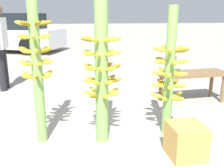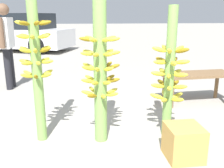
{
  "view_description": "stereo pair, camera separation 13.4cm",
  "coord_description": "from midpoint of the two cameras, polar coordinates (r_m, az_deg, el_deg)",
  "views": [
    {
      "loc": [
        -0.35,
        -2.2,
        1.36
      ],
      "look_at": [
        0.15,
        0.6,
        0.57
      ],
      "focal_mm": 40.0,
      "sensor_mm": 36.0,
      "label": 1
    },
    {
      "loc": [
        -0.21,
        -2.22,
        1.36
      ],
      "look_at": [
        0.15,
        0.6,
        0.57
      ],
      "focal_mm": 40.0,
      "sensor_mm": 36.0,
      "label": 2
    }
  ],
  "objects": [
    {
      "name": "vendor_person",
      "position": [
        5.03,
        -25.0,
        9.05
      ],
      "size": [
        0.21,
        0.66,
        1.56
      ],
      "rotation": [
        0.0,
        0.0,
        -1.58
      ],
      "color": "black",
      "rests_on": "ground_plane"
    },
    {
      "name": "parked_car",
      "position": [
        10.6,
        -23.13,
        10.61
      ],
      "size": [
        4.58,
        3.14,
        1.43
      ],
      "rotation": [
        0.0,
        0.0,
        1.19
      ],
      "color": "silver",
      "rests_on": "ground_plane"
    },
    {
      "name": "banana_stalk_right",
      "position": [
        2.86,
        11.69,
        2.45
      ],
      "size": [
        0.42,
        0.42,
        1.46
      ],
      "color": "#7AA851",
      "rests_on": "ground_plane"
    },
    {
      "name": "produce_crate",
      "position": [
        2.6,
        15.07,
        -12.39
      ],
      "size": [
        0.33,
        0.33,
        0.33
      ],
      "color": "#C69347",
      "rests_on": "ground_plane"
    },
    {
      "name": "market_bench",
      "position": [
        4.16,
        17.04,
        1.51
      ],
      "size": [
        1.15,
        0.49,
        0.48
      ],
      "rotation": [
        0.0,
        0.0,
        0.05
      ],
      "color": "brown",
      "rests_on": "ground_plane"
    },
    {
      "name": "banana_stalk_left",
      "position": [
        2.71,
        -18.24,
        4.87
      ],
      "size": [
        0.37,
        0.37,
        1.71
      ],
      "color": "#7AA851",
      "rests_on": "ground_plane"
    },
    {
      "name": "banana_stalk_center",
      "position": [
        2.61,
        -3.87,
        3.64
      ],
      "size": [
        0.43,
        0.43,
        1.65
      ],
      "color": "#7AA851",
      "rests_on": "ground_plane"
    },
    {
      "name": "ground_plane",
      "position": [
        2.61,
        -2.49,
        -15.95
      ],
      "size": [
        80.0,
        80.0,
        0.0
      ],
      "primitive_type": "plane",
      "color": "#9E998E"
    }
  ]
}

